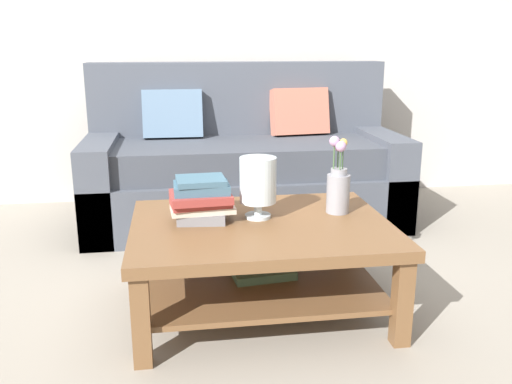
% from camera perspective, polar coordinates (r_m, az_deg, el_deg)
% --- Properties ---
extents(ground_plane, '(10.00, 10.00, 0.00)m').
position_cam_1_polar(ground_plane, '(2.92, -1.19, -8.81)').
color(ground_plane, gray).
extents(back_wall, '(6.40, 0.12, 2.70)m').
position_cam_1_polar(back_wall, '(4.31, -4.24, 17.40)').
color(back_wall, '#BCB7B2').
rests_on(back_wall, ground).
extents(couch, '(2.08, 0.90, 1.06)m').
position_cam_1_polar(couch, '(3.74, -1.30, 2.55)').
color(couch, '#474C56').
rests_on(couch, ground).
extents(coffee_table, '(1.14, 0.87, 0.42)m').
position_cam_1_polar(coffee_table, '(2.46, 0.52, -5.68)').
color(coffee_table, brown).
rests_on(coffee_table, ground).
extents(book_stack_main, '(0.29, 0.25, 0.19)m').
position_cam_1_polar(book_stack_main, '(2.44, -5.72, -0.79)').
color(book_stack_main, slate).
rests_on(book_stack_main, coffee_table).
extents(glass_hurricane_vase, '(0.17, 0.17, 0.28)m').
position_cam_1_polar(glass_hurricane_vase, '(2.45, 0.20, 1.05)').
color(glass_hurricane_vase, silver).
rests_on(glass_hurricane_vase, coffee_table).
extents(flower_pitcher, '(0.11, 0.11, 0.36)m').
position_cam_1_polar(flower_pitcher, '(2.56, 8.56, 0.75)').
color(flower_pitcher, gray).
rests_on(flower_pitcher, coffee_table).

